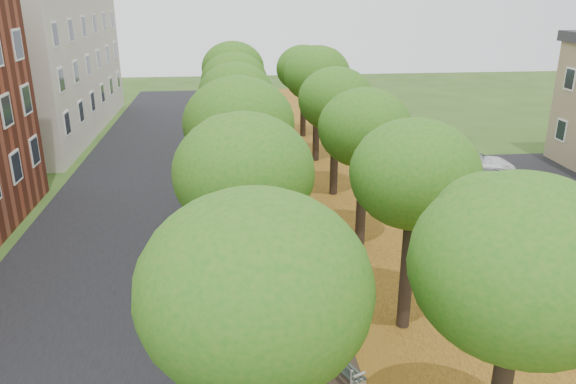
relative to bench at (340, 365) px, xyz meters
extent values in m
cube|color=black|center=(-7.67, 11.26, -0.40)|extent=(8.00, 70.00, 0.01)
cube|color=black|center=(-0.17, 11.26, -0.40)|extent=(3.20, 70.00, 0.01)
cube|color=#A5701E|center=(4.83, 11.26, -0.40)|extent=(7.50, 70.00, 0.01)
cube|color=black|center=(13.33, 12.26, -0.40)|extent=(9.00, 16.00, 0.01)
ellipsoid|color=#266B16|center=(-2.37, -3.74, 4.52)|extent=(3.87, 3.87, 3.29)
cylinder|color=black|center=(-2.37, 2.26, 1.43)|extent=(0.40, 0.40, 3.67)
ellipsoid|color=#266B16|center=(-2.37, 2.26, 4.52)|extent=(3.87, 3.87, 3.29)
cylinder|color=black|center=(-2.37, 8.26, 1.43)|extent=(0.40, 0.40, 3.67)
ellipsoid|color=#266B16|center=(-2.37, 8.26, 4.52)|extent=(3.87, 3.87, 3.29)
cylinder|color=black|center=(-2.37, 14.26, 1.43)|extent=(0.40, 0.40, 3.67)
ellipsoid|color=#266B16|center=(-2.37, 14.26, 4.52)|extent=(3.87, 3.87, 3.29)
cylinder|color=black|center=(-2.37, 20.26, 1.43)|extent=(0.40, 0.40, 3.67)
ellipsoid|color=#266B16|center=(-2.37, 20.26, 4.52)|extent=(3.87, 3.87, 3.29)
cylinder|color=black|center=(-2.37, 26.26, 1.43)|extent=(0.40, 0.40, 3.67)
ellipsoid|color=#266B16|center=(-2.37, 26.26, 4.52)|extent=(3.87, 3.87, 3.29)
ellipsoid|color=#266B16|center=(2.43, -3.74, 4.52)|extent=(3.87, 3.87, 3.29)
cylinder|color=black|center=(2.43, 2.26, 1.43)|extent=(0.40, 0.40, 3.67)
ellipsoid|color=#266B16|center=(2.43, 2.26, 4.52)|extent=(3.87, 3.87, 3.29)
cylinder|color=black|center=(2.43, 8.26, 1.43)|extent=(0.40, 0.40, 3.67)
ellipsoid|color=#266B16|center=(2.43, 8.26, 4.52)|extent=(3.87, 3.87, 3.29)
cylinder|color=black|center=(2.43, 14.26, 1.43)|extent=(0.40, 0.40, 3.67)
ellipsoid|color=#266B16|center=(2.43, 14.26, 4.52)|extent=(3.87, 3.87, 3.29)
cylinder|color=black|center=(2.43, 20.26, 1.43)|extent=(0.40, 0.40, 3.67)
ellipsoid|color=#266B16|center=(2.43, 20.26, 4.52)|extent=(3.87, 3.87, 3.29)
cylinder|color=black|center=(2.43, 26.26, 1.43)|extent=(0.40, 0.40, 3.67)
ellipsoid|color=#266B16|center=(2.43, 26.26, 4.52)|extent=(3.87, 3.87, 3.29)
cube|color=beige|center=(-17.17, 29.26, 4.60)|extent=(10.00, 20.00, 10.00)
cube|color=#2A342E|center=(0.05, 0.02, 0.01)|extent=(1.08, 1.67, 0.04)
cube|color=#2A342E|center=(-0.17, -0.08, 0.25)|extent=(0.73, 1.51, 0.24)
cube|color=silver|center=(-0.27, 0.70, -0.20)|extent=(0.44, 0.24, 0.41)
cube|color=silver|center=(0.37, -0.66, 0.17)|extent=(0.40, 0.22, 0.04)
cube|color=silver|center=(-0.27, 0.70, 0.17)|extent=(0.40, 0.22, 0.04)
imported|color=maroon|center=(10.83, 10.08, 0.27)|extent=(4.30, 2.89, 1.34)
imported|color=#2F3034|center=(10.83, 11.87, 0.35)|extent=(5.25, 2.21, 1.51)
imported|color=white|center=(10.83, 16.67, 0.24)|extent=(5.07, 3.63, 1.28)
camera|label=1|loc=(-2.69, -12.29, 9.47)|focal=35.00mm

